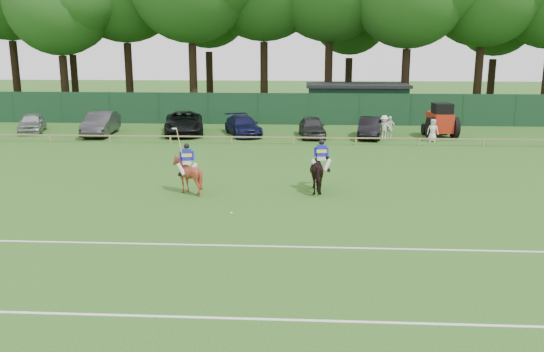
# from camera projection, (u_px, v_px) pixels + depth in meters

# --- Properties ---
(ground) EXTENTS (160.00, 160.00, 0.00)m
(ground) POSITION_uv_depth(u_px,v_px,m) (252.00, 236.00, 19.55)
(ground) COLOR #1E4C14
(ground) RESTS_ON ground
(horse_dark) EXTENTS (1.14, 2.18, 1.78)m
(horse_dark) POSITION_uv_depth(u_px,v_px,m) (321.00, 172.00, 25.16)
(horse_dark) COLOR black
(horse_dark) RESTS_ON ground
(horse_chestnut) EXTENTS (1.53, 1.67, 1.63)m
(horse_chestnut) POSITION_uv_depth(u_px,v_px,m) (187.00, 175.00, 24.92)
(horse_chestnut) COLOR maroon
(horse_chestnut) RESTS_ON ground
(sedan_silver) EXTENTS (2.80, 4.39, 1.39)m
(sedan_silver) POSITION_uv_depth(u_px,v_px,m) (32.00, 123.00, 41.78)
(sedan_silver) COLOR #A7A9AC
(sedan_silver) RESTS_ON ground
(sedan_grey) EXTENTS (2.16, 5.07, 1.62)m
(sedan_grey) POSITION_uv_depth(u_px,v_px,m) (101.00, 124.00, 40.48)
(sedan_grey) COLOR #2E2D30
(sedan_grey) RESTS_ON ground
(suv_black) EXTENTS (3.69, 6.09, 1.58)m
(suv_black) POSITION_uv_depth(u_px,v_px,m) (184.00, 123.00, 40.90)
(suv_black) COLOR black
(suv_black) RESTS_ON ground
(sedan_navy) EXTENTS (3.39, 5.05, 1.36)m
(sedan_navy) POSITION_uv_depth(u_px,v_px,m) (243.00, 126.00, 40.44)
(sedan_navy) COLOR #12143A
(sedan_navy) RESTS_ON ground
(hatch_grey) EXTENTS (1.99, 4.25, 1.41)m
(hatch_grey) POSITION_uv_depth(u_px,v_px,m) (312.00, 127.00, 39.66)
(hatch_grey) COLOR #2B2A2D
(hatch_grey) RESTS_ON ground
(estate_black) EXTENTS (2.14, 4.41, 1.39)m
(estate_black) POSITION_uv_depth(u_px,v_px,m) (370.00, 128.00, 39.42)
(estate_black) COLOR black
(estate_black) RESTS_ON ground
(spectator_left) EXTENTS (1.09, 0.68, 1.62)m
(spectator_left) POSITION_uv_depth(u_px,v_px,m) (384.00, 127.00, 38.71)
(spectator_left) COLOR silver
(spectator_left) RESTS_ON ground
(spectator_mid) EXTENTS (0.96, 0.56, 1.54)m
(spectator_mid) POSITION_uv_depth(u_px,v_px,m) (389.00, 128.00, 38.92)
(spectator_mid) COLOR silver
(spectator_mid) RESTS_ON ground
(spectator_right) EXTENTS (0.79, 0.57, 1.50)m
(spectator_right) POSITION_uv_depth(u_px,v_px,m) (433.00, 130.00, 37.78)
(spectator_right) COLOR silver
(spectator_right) RESTS_ON ground
(rider_dark) EXTENTS (0.94, 0.40, 1.41)m
(rider_dark) POSITION_uv_depth(u_px,v_px,m) (321.00, 154.00, 24.97)
(rider_dark) COLOR silver
(rider_dark) RESTS_ON ground
(rider_chestnut) EXTENTS (0.96, 0.53, 2.05)m
(rider_chestnut) POSITION_uv_depth(u_px,v_px,m) (187.00, 158.00, 24.74)
(rider_chestnut) COLOR silver
(rider_chestnut) RESTS_ON ground
(polo_ball) EXTENTS (0.09, 0.09, 0.09)m
(polo_ball) POSITION_uv_depth(u_px,v_px,m) (231.00, 213.00, 21.99)
(polo_ball) COLOR silver
(polo_ball) RESTS_ON ground
(pitch_lines) EXTENTS (60.00, 5.10, 0.01)m
(pitch_lines) POSITION_uv_depth(u_px,v_px,m) (241.00, 277.00, 16.14)
(pitch_lines) COLOR silver
(pitch_lines) RESTS_ON ground
(pitch_rail) EXTENTS (62.10, 0.10, 0.50)m
(pitch_rail) POSITION_uv_depth(u_px,v_px,m) (278.00, 137.00, 36.94)
(pitch_rail) COLOR #997F5B
(pitch_rail) RESTS_ON ground
(perimeter_fence) EXTENTS (92.08, 0.08, 2.50)m
(perimeter_fence) POSITION_uv_depth(u_px,v_px,m) (283.00, 109.00, 45.51)
(perimeter_fence) COLOR #14351E
(perimeter_fence) RESTS_ON ground
(utility_shed) EXTENTS (8.40, 4.40, 3.04)m
(utility_shed) POSITION_uv_depth(u_px,v_px,m) (357.00, 102.00, 48.02)
(utility_shed) COLOR #14331E
(utility_shed) RESTS_ON ground
(tree_row) EXTENTS (96.00, 12.00, 21.00)m
(tree_row) POSITION_uv_depth(u_px,v_px,m) (308.00, 113.00, 53.46)
(tree_row) COLOR #26561C
(tree_row) RESTS_ON ground
(tractor) EXTENTS (2.10, 2.96, 2.38)m
(tractor) POSITION_uv_depth(u_px,v_px,m) (440.00, 121.00, 39.42)
(tractor) COLOR #AD2210
(tractor) RESTS_ON ground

